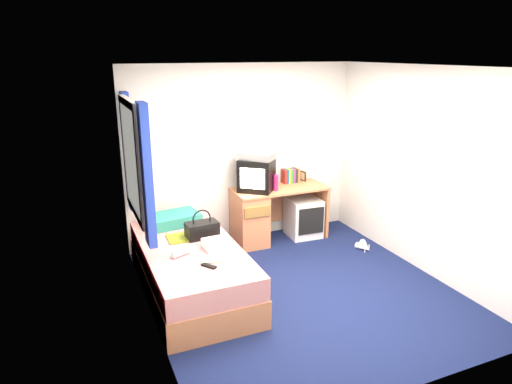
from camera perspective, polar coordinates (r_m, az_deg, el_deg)
name	(u,v)px	position (r m, az deg, el deg)	size (l,w,h in m)	color
ground	(300,291)	(5.19, 5.50, -12.17)	(3.40, 3.40, 0.00)	#0C1438
room_shell	(304,163)	(4.66, 6.01, 3.59)	(3.40, 3.40, 3.40)	white
bed	(192,269)	(5.08, -8.05, -9.55)	(1.01, 2.00, 0.54)	#C57C52
pillow	(173,219)	(5.58, -10.30, -3.37)	(0.60, 0.38, 0.13)	#165F94
desk	(261,214)	(6.26, 0.61, -2.73)	(1.30, 0.55, 0.75)	#C57C52
storage_cube	(303,217)	(6.54, 5.93, -3.15)	(0.44, 0.44, 0.55)	silver
crt_tv	(257,175)	(6.07, 0.07, 2.17)	(0.59, 0.59, 0.43)	black
vcr	(257,155)	(6.01, 0.08, 4.59)	(0.47, 0.33, 0.09)	#ABABAD
book_row	(290,176)	(6.49, 4.33, 2.05)	(0.24, 0.13, 0.20)	maroon
picture_frame	(303,176)	(6.60, 5.90, 2.01)	(0.02, 0.12, 0.14)	black
pink_water_bottle	(276,183)	(6.10, 2.48, 1.11)	(0.06, 0.06, 0.20)	#CA1C5D
aerosol_can	(269,181)	(6.27, 1.58, 1.38)	(0.05, 0.05, 0.16)	silver
handbag	(202,229)	(5.15, -6.76, -4.64)	(0.37, 0.22, 0.33)	black
towel	(217,244)	(4.88, -4.88, -6.48)	(0.28, 0.23, 0.09)	white
magazine	(177,238)	(5.17, -9.84, -5.73)	(0.21, 0.28, 0.01)	#E9FE1C
water_bottle	(181,253)	(4.75, -9.37, -7.48)	(0.07, 0.07, 0.20)	silver
colour_swatch_fan	(211,262)	(4.58, -5.68, -8.68)	(0.22, 0.06, 0.01)	gold
remote_control	(209,266)	(4.49, -5.91, -9.19)	(0.05, 0.16, 0.02)	black
window_assembly	(135,161)	(5.02, -14.90, 3.71)	(0.11, 1.42, 1.40)	silver
white_heels	(364,246)	(6.31, 13.41, -6.64)	(0.22, 0.29, 0.09)	silver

